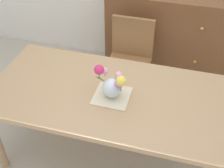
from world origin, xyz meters
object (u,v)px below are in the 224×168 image
Objects in this scene: dining_table at (109,100)px; chair_far at (130,57)px; flower_vase at (112,84)px; dresser at (171,37)px.

dining_table is 2.07× the size of chair_far.
chair_far is at bearing 93.52° from flower_vase.
dining_table is at bearing 133.88° from flower_vase.
flower_vase is at bearing -46.12° from dining_table.
flower_vase is (0.03, -0.04, 0.20)m from dining_table.
chair_far is 0.90m from flower_vase.
dresser reaches higher than flower_vase.
chair_far is 0.64× the size of dresser.
dresser is at bearing 76.11° from dining_table.
dresser reaches higher than dining_table.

